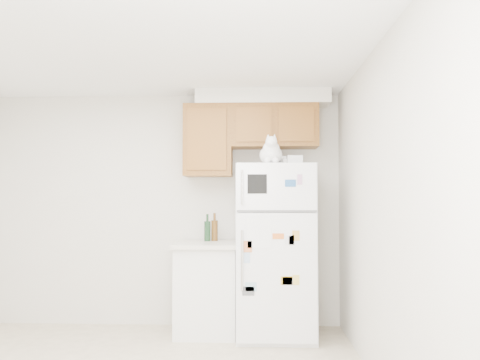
{
  "coord_description": "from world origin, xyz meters",
  "views": [
    {
      "loc": [
        1.0,
        -3.09,
        1.36
      ],
      "look_at": [
        0.84,
        1.55,
        1.55
      ],
      "focal_mm": 35.0,
      "sensor_mm": 36.0,
      "label": 1
    }
  ],
  "objects_px": {
    "cat": "(271,153)",
    "storage_box_back": "(288,162)",
    "refrigerator": "(275,250)",
    "bottle_green": "(207,227)",
    "bottle_amber": "(215,227)",
    "storage_box_front": "(294,160)",
    "base_counter": "(207,287)"
  },
  "relations": [
    {
      "from": "cat",
      "to": "storage_box_back",
      "type": "distance_m",
      "value": 0.37
    },
    {
      "from": "refrigerator",
      "to": "bottle_green",
      "type": "height_order",
      "value": "refrigerator"
    },
    {
      "from": "bottle_amber",
      "to": "storage_box_front",
      "type": "bearing_deg",
      "value": -20.43
    },
    {
      "from": "base_counter",
      "to": "storage_box_front",
      "type": "bearing_deg",
      "value": -8.37
    },
    {
      "from": "bottle_amber",
      "to": "bottle_green",
      "type": "bearing_deg",
      "value": -158.26
    },
    {
      "from": "refrigerator",
      "to": "base_counter",
      "type": "height_order",
      "value": "refrigerator"
    },
    {
      "from": "refrigerator",
      "to": "cat",
      "type": "xyz_separation_m",
      "value": [
        -0.04,
        -0.16,
        0.96
      ]
    },
    {
      "from": "base_counter",
      "to": "bottle_green",
      "type": "height_order",
      "value": "bottle_green"
    },
    {
      "from": "storage_box_back",
      "to": "cat",
      "type": "bearing_deg",
      "value": -119.38
    },
    {
      "from": "base_counter",
      "to": "bottle_amber",
      "type": "height_order",
      "value": "bottle_amber"
    },
    {
      "from": "storage_box_front",
      "to": "bottle_amber",
      "type": "relative_size",
      "value": 0.51
    },
    {
      "from": "base_counter",
      "to": "storage_box_front",
      "type": "relative_size",
      "value": 6.13
    },
    {
      "from": "cat",
      "to": "bottle_amber",
      "type": "height_order",
      "value": "cat"
    },
    {
      "from": "storage_box_back",
      "to": "bottle_amber",
      "type": "xyz_separation_m",
      "value": [
        -0.77,
        0.09,
        -0.68
      ]
    },
    {
      "from": "base_counter",
      "to": "storage_box_back",
      "type": "xyz_separation_m",
      "value": [
        0.83,
        0.08,
        1.29
      ]
    },
    {
      "from": "cat",
      "to": "refrigerator",
      "type": "bearing_deg",
      "value": 75.16
    },
    {
      "from": "cat",
      "to": "storage_box_back",
      "type": "height_order",
      "value": "cat"
    },
    {
      "from": "bottle_amber",
      "to": "storage_box_back",
      "type": "bearing_deg",
      "value": -6.79
    },
    {
      "from": "cat",
      "to": "bottle_green",
      "type": "bearing_deg",
      "value": 150.23
    },
    {
      "from": "cat",
      "to": "bottle_amber",
      "type": "bearing_deg",
      "value": 145.26
    },
    {
      "from": "bottle_green",
      "to": "storage_box_back",
      "type": "bearing_deg",
      "value": -4.24
    },
    {
      "from": "storage_box_front",
      "to": "bottle_amber",
      "type": "xyz_separation_m",
      "value": [
        -0.82,
        0.31,
        -0.68
      ]
    },
    {
      "from": "refrigerator",
      "to": "storage_box_front",
      "type": "height_order",
      "value": "storage_box_front"
    },
    {
      "from": "storage_box_back",
      "to": "storage_box_front",
      "type": "xyz_separation_m",
      "value": [
        0.05,
        -0.21,
        -0.01
      ]
    },
    {
      "from": "cat",
      "to": "bottle_green",
      "type": "xyz_separation_m",
      "value": [
        -0.66,
        0.38,
        -0.74
      ]
    },
    {
      "from": "storage_box_back",
      "to": "storage_box_front",
      "type": "relative_size",
      "value": 1.2
    },
    {
      "from": "storage_box_front",
      "to": "bottle_green",
      "type": "height_order",
      "value": "storage_box_front"
    },
    {
      "from": "refrigerator",
      "to": "storage_box_back",
      "type": "xyz_separation_m",
      "value": [
        0.14,
        0.16,
        0.9
      ]
    },
    {
      "from": "storage_box_front",
      "to": "bottle_green",
      "type": "distance_m",
      "value": 1.16
    },
    {
      "from": "base_counter",
      "to": "bottle_amber",
      "type": "distance_m",
      "value": 0.63
    },
    {
      "from": "base_counter",
      "to": "storage_box_front",
      "type": "height_order",
      "value": "storage_box_front"
    },
    {
      "from": "base_counter",
      "to": "storage_box_back",
      "type": "bearing_deg",
      "value": 5.79
    }
  ]
}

